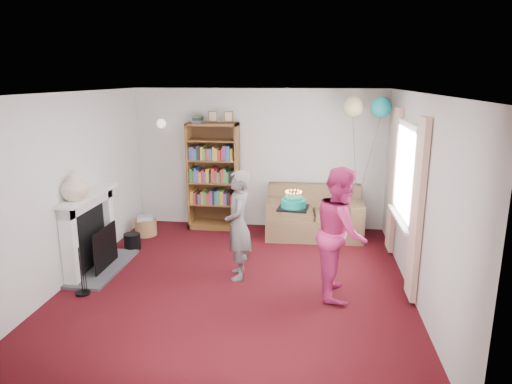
# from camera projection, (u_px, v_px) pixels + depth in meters

# --- Properties ---
(ground) EXTENTS (5.00, 5.00, 0.00)m
(ground) POSITION_uv_depth(u_px,v_px,m) (237.00, 282.00, 6.14)
(ground) COLOR #35080A
(ground) RESTS_ON ground
(wall_back) EXTENTS (4.50, 0.02, 2.50)m
(wall_back) POSITION_uv_depth(u_px,v_px,m) (259.00, 159.00, 8.25)
(wall_back) COLOR silver
(wall_back) RESTS_ON ground
(wall_left) EXTENTS (0.02, 5.00, 2.50)m
(wall_left) POSITION_uv_depth(u_px,v_px,m) (70.00, 187.00, 6.10)
(wall_left) COLOR silver
(wall_left) RESTS_ON ground
(wall_right) EXTENTS (0.02, 5.00, 2.50)m
(wall_right) POSITION_uv_depth(u_px,v_px,m) (419.00, 198.00, 5.56)
(wall_right) COLOR silver
(wall_right) RESTS_ON ground
(ceiling) EXTENTS (4.50, 5.00, 0.01)m
(ceiling) POSITION_uv_depth(u_px,v_px,m) (235.00, 92.00, 5.53)
(ceiling) COLOR white
(ceiling) RESTS_ON wall_back
(fireplace) EXTENTS (0.55, 1.80, 1.12)m
(fireplace) POSITION_uv_depth(u_px,v_px,m) (94.00, 235.00, 6.45)
(fireplace) COLOR #3F3F42
(fireplace) RESTS_ON ground
(window_bay) EXTENTS (0.14, 2.02, 2.20)m
(window_bay) POSITION_uv_depth(u_px,v_px,m) (405.00, 190.00, 6.16)
(window_bay) COLOR white
(window_bay) RESTS_ON ground
(wall_sconce) EXTENTS (0.16, 0.23, 0.16)m
(wall_sconce) POSITION_uv_depth(u_px,v_px,m) (161.00, 123.00, 8.16)
(wall_sconce) COLOR gold
(wall_sconce) RESTS_ON ground
(bookcase) EXTENTS (0.90, 0.42, 2.12)m
(bookcase) POSITION_uv_depth(u_px,v_px,m) (214.00, 177.00, 8.22)
(bookcase) COLOR #472B14
(bookcase) RESTS_ON ground
(sofa) EXTENTS (1.62, 0.86, 0.86)m
(sofa) POSITION_uv_depth(u_px,v_px,m) (314.00, 217.00, 7.93)
(sofa) COLOR brown
(sofa) RESTS_ON ground
(wicker_basket) EXTENTS (0.37, 0.37, 0.34)m
(wicker_basket) POSITION_uv_depth(u_px,v_px,m) (146.00, 227.00, 7.96)
(wicker_basket) COLOR #996D47
(wicker_basket) RESTS_ON ground
(person_striped) EXTENTS (0.44, 0.60, 1.50)m
(person_striped) POSITION_uv_depth(u_px,v_px,m) (238.00, 225.00, 6.14)
(person_striped) COLOR black
(person_striped) RESTS_ON ground
(person_magenta) EXTENTS (0.65, 0.82, 1.65)m
(person_magenta) POSITION_uv_depth(u_px,v_px,m) (341.00, 232.00, 5.63)
(person_magenta) COLOR #BD2563
(person_magenta) RESTS_ON ground
(birthday_cake) EXTENTS (0.36, 0.36, 0.22)m
(birthday_cake) POSITION_uv_depth(u_px,v_px,m) (293.00, 203.00, 5.59)
(birthday_cake) COLOR black
(birthday_cake) RESTS_ON ground
(balloons) EXTENTS (0.78, 0.39, 1.74)m
(balloons) POSITION_uv_depth(u_px,v_px,m) (367.00, 107.00, 7.32)
(balloons) COLOR #3F3F3F
(balloons) RESTS_ON ground
(mantel_vase) EXTENTS (0.47, 0.47, 0.38)m
(mantel_vase) POSITION_uv_depth(u_px,v_px,m) (74.00, 185.00, 5.92)
(mantel_vase) COLOR beige
(mantel_vase) RESTS_ON fireplace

